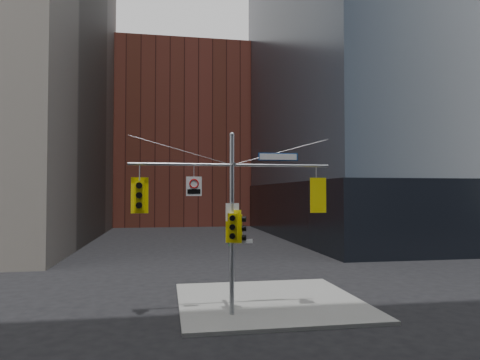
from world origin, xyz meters
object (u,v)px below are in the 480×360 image
object	(u,v)px
traffic_light_west_arm	(139,195)
traffic_light_pole_side	(240,228)
street_sign_blade	(278,157)
traffic_light_pole_front	(233,227)
regulatory_sign_arm	(194,186)
traffic_light_east_arm	(316,195)
signal_assembly	(232,205)

from	to	relation	value
traffic_light_west_arm	traffic_light_pole_side	world-z (taller)	traffic_light_west_arm
traffic_light_west_arm	street_sign_blade	distance (m)	5.66
traffic_light_pole_front	regulatory_sign_arm	world-z (taller)	regulatory_sign_arm
traffic_light_east_arm	traffic_light_pole_front	xyz separation A→B (m)	(-3.49, -0.27, -1.22)
signal_assembly	traffic_light_west_arm	xyz separation A→B (m)	(-3.56, 0.01, 0.38)
street_sign_blade	traffic_light_west_arm	bearing A→B (deg)	-178.91
regulatory_sign_arm	traffic_light_west_arm	bearing A→B (deg)	179.02
signal_assembly	regulatory_sign_arm	bearing A→B (deg)	-179.22
signal_assembly	traffic_light_east_arm	xyz separation A→B (m)	(3.49, 0.00, 0.38)
traffic_light_east_arm	traffic_light_pole_side	distance (m)	3.42
traffic_light_pole_side	street_sign_blade	xyz separation A→B (m)	(1.56, 0.01, 2.86)
traffic_light_pole_front	street_sign_blade	world-z (taller)	street_sign_blade
signal_assembly	traffic_light_east_arm	size ratio (longest dim) A/B	5.65
signal_assembly	traffic_light_pole_front	world-z (taller)	signal_assembly
traffic_light_pole_side	regulatory_sign_arm	size ratio (longest dim) A/B	1.44
traffic_light_pole_front	street_sign_blade	xyz separation A→B (m)	(1.88, 0.27, 2.77)
traffic_light_east_arm	traffic_light_pole_front	world-z (taller)	traffic_light_east_arm
traffic_light_west_arm	traffic_light_east_arm	size ratio (longest dim) A/B	0.98
signal_assembly	street_sign_blade	bearing A→B (deg)	0.09
signal_assembly	regulatory_sign_arm	size ratio (longest dim) A/B	10.59
street_sign_blade	regulatory_sign_arm	xyz separation A→B (m)	(-3.38, -0.02, -1.18)
signal_assembly	regulatory_sign_arm	world-z (taller)	signal_assembly
regulatory_sign_arm	traffic_light_pole_side	bearing A→B (deg)	0.46
traffic_light_pole_side	traffic_light_pole_front	world-z (taller)	traffic_light_pole_front
signal_assembly	traffic_light_west_arm	size ratio (longest dim) A/B	5.78
signal_assembly	regulatory_sign_arm	distance (m)	1.68
regulatory_sign_arm	traffic_light_east_arm	bearing A→B (deg)	0.20
traffic_light_east_arm	traffic_light_pole_side	xyz separation A→B (m)	(-3.17, -0.00, -1.31)
traffic_light_east_arm	regulatory_sign_arm	distance (m)	5.00
traffic_light_east_arm	traffic_light_west_arm	bearing A→B (deg)	-2.36
traffic_light_pole_side	regulatory_sign_arm	xyz separation A→B (m)	(-1.82, -0.02, 1.68)
traffic_light_pole_side	street_sign_blade	world-z (taller)	street_sign_blade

